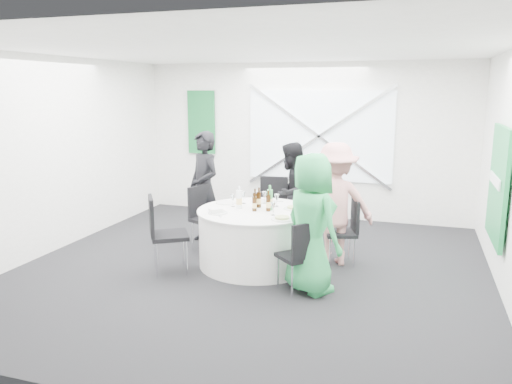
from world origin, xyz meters
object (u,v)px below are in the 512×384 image
(green_water_bottle, at_px, (270,200))
(clear_water_bottle, at_px, (239,200))
(person_man_back_left, at_px, (204,188))
(person_man_back, at_px, (291,193))
(chair_front_left, at_px, (162,228))
(chair_back, at_px, (272,204))
(chair_back_right, at_px, (347,227))
(banquet_table, at_px, (256,237))
(chair_back_left, at_px, (204,213))
(person_woman_pink, at_px, (335,204))
(chair_front_right, at_px, (301,252))
(person_woman_green, at_px, (311,224))

(green_water_bottle, distance_m, clear_water_bottle, 0.42)
(person_man_back_left, bearing_deg, person_man_back, 51.80)
(chair_front_left, xyz_separation_m, person_man_back_left, (-0.03, 1.40, 0.26))
(chair_back, xyz_separation_m, person_man_back_left, (-0.98, -0.35, 0.27))
(chair_back_right, xyz_separation_m, green_water_bottle, (-0.97, -0.36, 0.38))
(banquet_table, height_order, chair_back_left, chair_back_left)
(chair_back_right, distance_m, green_water_bottle, 1.10)
(person_man_back_left, height_order, clear_water_bottle, person_man_back_left)
(person_man_back, distance_m, person_woman_pink, 1.10)
(chair_back, relative_size, chair_back_right, 1.13)
(chair_front_right, height_order, person_man_back_left, person_man_back_left)
(person_man_back_left, relative_size, person_woman_green, 1.05)
(green_water_bottle, bearing_deg, chair_back, 104.30)
(person_man_back_left, bearing_deg, green_water_bottle, 5.66)
(chair_front_right, bearing_deg, person_man_back, -118.40)
(banquet_table, xyz_separation_m, person_woman_pink, (0.98, 0.37, 0.44))
(chair_back_left, distance_m, person_woman_pink, 1.94)
(chair_back, relative_size, chair_front_left, 0.99)
(chair_back_right, distance_m, person_man_back, 1.23)
(banquet_table, distance_m, green_water_bottle, 0.54)
(chair_back_right, distance_m, person_man_back_left, 2.27)
(chair_back_right, xyz_separation_m, chair_front_right, (-0.36, -1.17, -0.02))
(person_man_back, xyz_separation_m, person_woman_green, (0.69, -1.79, 0.04))
(chair_front_right, bearing_deg, person_woman_pink, -145.80)
(person_woman_pink, xyz_separation_m, person_woman_green, (-0.10, -1.03, -0.01))
(chair_front_left, relative_size, clear_water_bottle, 3.31)
(chair_back, relative_size, green_water_bottle, 3.01)
(chair_front_right, relative_size, person_woman_green, 0.53)
(banquet_table, distance_m, person_man_back_left, 1.38)
(green_water_bottle, bearing_deg, chair_back_left, 161.54)
(chair_back_left, bearing_deg, person_man_back_left, 47.61)
(banquet_table, height_order, person_man_back_left, person_man_back_left)
(person_woman_pink, bearing_deg, chair_back, -54.42)
(person_woman_pink, distance_m, clear_water_bottle, 1.28)
(banquet_table, height_order, chair_back, chair_back)
(person_woman_pink, bearing_deg, clear_water_bottle, -4.06)
(person_man_back, bearing_deg, green_water_bottle, 8.83)
(chair_back_right, bearing_deg, chair_back, -138.28)
(person_woman_pink, bearing_deg, banquet_table, 0.00)
(chair_front_right, distance_m, clear_water_bottle, 1.33)
(banquet_table, height_order, person_woman_pink, person_woman_pink)
(chair_back, height_order, green_water_bottle, green_water_bottle)
(person_man_back, bearing_deg, chair_back, -71.76)
(green_water_bottle, bearing_deg, chair_front_left, -149.48)
(clear_water_bottle, bearing_deg, person_man_back, 69.09)
(chair_back_right, relative_size, person_woman_pink, 0.54)
(chair_back_right, bearing_deg, person_man_back, -146.47)
(chair_back, xyz_separation_m, clear_water_bottle, (-0.15, -1.08, 0.29))
(chair_back_right, distance_m, clear_water_bottle, 1.49)
(chair_back, height_order, clear_water_bottle, clear_water_bottle)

